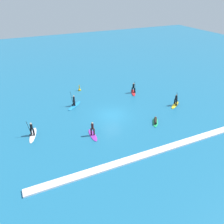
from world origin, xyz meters
The scene contains 9 objects.
ground_plane centered at (0.00, 0.00, 0.00)m, with size 120.00×120.00×0.00m, color #1E6B93.
surfer_on_green_board centered at (4.38, -4.05, 0.17)m, with size 1.98×2.45×0.46m.
surfer_on_red_board centered at (6.29, 5.26, 0.44)m, with size 1.63×2.81×2.04m.
surfer_on_yellow_board centered at (9.78, -1.24, 0.43)m, with size 2.58×2.04×2.17m.
surfer_on_blue_board centered at (-3.93, 4.79, 0.33)m, with size 2.84×2.67×2.33m.
surfer_on_white_board centered at (-10.59, -0.43, 0.44)m, with size 1.55×3.32×2.12m.
surfer_on_purple_board centered at (-4.10, -3.43, 0.47)m, with size 0.78×2.67×1.85m.
marker_buoy centered at (-1.51, 9.87, 0.19)m, with size 0.45×0.45×1.11m.
wave_crest centered at (0.00, -9.18, 0.09)m, with size 25.32×0.90×0.18m, color white.
Camera 1 is at (-11.40, -24.81, 15.83)m, focal length 36.77 mm.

